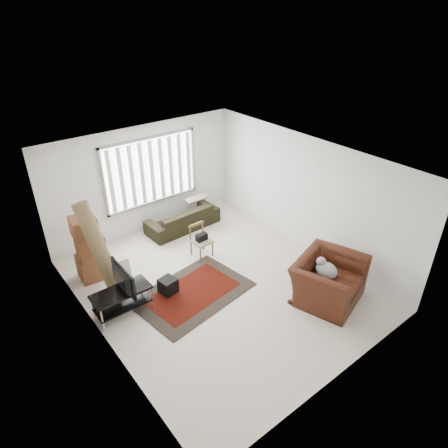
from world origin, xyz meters
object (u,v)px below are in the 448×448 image
object	(u,v)px
armchair	(328,277)
side_chair	(201,239)
tv_stand	(122,297)
moving_boxes	(90,250)
sofa	(182,215)

from	to	relation	value
armchair	side_chair	bearing A→B (deg)	94.43
tv_stand	moving_boxes	bearing A→B (deg)	89.24
side_chair	sofa	bearing A→B (deg)	72.66
tv_stand	side_chair	world-z (taller)	side_chair
sofa	side_chair	xyz separation A→B (m)	(-0.35, -1.32, 0.06)
tv_stand	side_chair	distance (m)	2.41
moving_boxes	armchair	distance (m)	4.89
sofa	armchair	world-z (taller)	armchair
moving_boxes	side_chair	xyz separation A→B (m)	(2.29, -0.77, -0.23)
sofa	armchair	size ratio (longest dim) A/B	1.18
sofa	armchair	bearing A→B (deg)	97.89
tv_stand	sofa	distance (m)	3.34
moving_boxes	side_chair	world-z (taller)	moving_boxes
moving_boxes	armchair	xyz separation A→B (m)	(3.37, -3.54, -0.16)
side_chair	armchair	distance (m)	2.98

